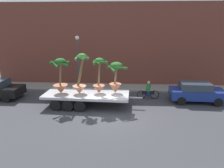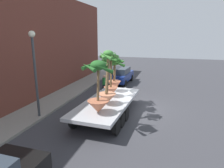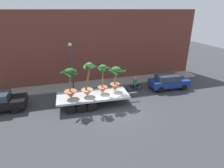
# 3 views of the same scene
# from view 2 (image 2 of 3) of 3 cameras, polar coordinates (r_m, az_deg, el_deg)

# --- Properties ---
(ground_plane) EXTENTS (60.00, 60.00, 0.00)m
(ground_plane) POSITION_cam_2_polar(r_m,az_deg,el_deg) (13.69, 7.45, -6.66)
(ground_plane) COLOR #38383D
(sidewalk) EXTENTS (24.00, 2.20, 0.15)m
(sidewalk) POSITION_cam_2_polar(r_m,az_deg,el_deg) (15.69, -15.19, -4.05)
(sidewalk) COLOR gray
(sidewalk) RESTS_ON ground
(building_facade) EXTENTS (24.00, 1.20, 7.97)m
(building_facade) POSITION_cam_2_polar(r_m,az_deg,el_deg) (15.95, -21.42, 10.11)
(building_facade) COLOR brown
(building_facade) RESTS_ON ground
(flatbed_trailer) EXTENTS (7.30, 2.79, 0.98)m
(flatbed_trailer) POSITION_cam_2_polar(r_m,az_deg,el_deg) (11.73, -1.63, -6.07)
(flatbed_trailer) COLOR #B7BABF
(flatbed_trailer) RESTS_ON ground
(potted_palm_rear) EXTENTS (1.53, 1.60, 2.62)m
(potted_palm_rear) POSITION_cam_2_polar(r_m,az_deg,el_deg) (9.82, -3.96, -1.83)
(potted_palm_rear) COLOR #B26647
(potted_palm_rear) RESTS_ON flatbed_trailer
(potted_palm_middle) EXTENTS (1.32, 1.15, 2.97)m
(potted_palm_middle) POSITION_cam_2_polar(r_m,az_deg,el_deg) (11.15, -1.30, 0.01)
(potted_palm_middle) COLOR tan
(potted_palm_middle) RESTS_ON flatbed_trailer
(potted_palm_front) EXTENTS (1.18, 1.28, 2.64)m
(potted_palm_front) POSITION_cam_2_polar(r_m,az_deg,el_deg) (12.44, -0.28, 1.96)
(potted_palm_front) COLOR #B26647
(potted_palm_front) RESTS_ON flatbed_trailer
(potted_palm_extra) EXTENTS (1.61, 1.62, 2.33)m
(potted_palm_extra) POSITION_cam_2_polar(r_m,az_deg,el_deg) (13.61, 0.72, 3.07)
(potted_palm_extra) COLOR #B26647
(potted_palm_extra) RESTS_ON flatbed_trailer
(cyclist) EXTENTS (1.84, 0.37, 1.54)m
(cyclist) POSITION_cam_2_polar(r_m,az_deg,el_deg) (16.83, -2.15, -0.24)
(cyclist) COLOR black
(cyclist) RESTS_ON ground
(parked_car) EXTENTS (4.17, 2.03, 1.58)m
(parked_car) POSITION_cam_2_polar(r_m,az_deg,el_deg) (20.13, 2.39, 2.58)
(parked_car) COLOR navy
(parked_car) RESTS_ON ground
(street_lamp) EXTENTS (0.36, 0.36, 4.83)m
(street_lamp) POSITION_cam_2_polar(r_m,az_deg,el_deg) (11.85, -21.14, 5.45)
(street_lamp) COLOR #383D42
(street_lamp) RESTS_ON sidewalk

